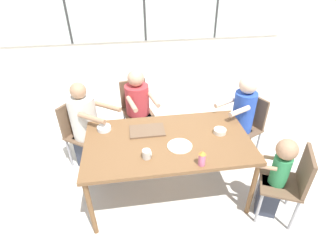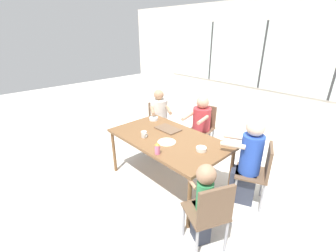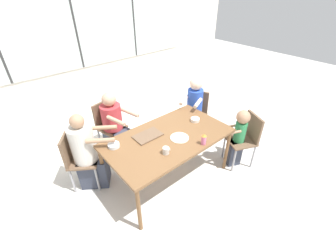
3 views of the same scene
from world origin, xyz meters
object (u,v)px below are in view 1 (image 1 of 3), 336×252
at_px(person_man_blue_shirt, 240,123).
at_px(person_toddler, 276,178).
at_px(chair_for_man_teal_shirt, 79,128).
at_px(person_woman_green_shirt, 139,112).
at_px(bowl_white_shallow, 104,128).
at_px(chair_for_man_blue_shirt, 248,122).
at_px(chair_for_toddler, 292,180).
at_px(person_man_teal_shirt, 89,132).
at_px(chair_for_woman_green_shirt, 135,104).
at_px(bowl_cereal, 220,131).
at_px(coffee_mug, 147,154).
at_px(sippy_cup, 202,158).

xyz_separation_m(person_man_blue_shirt, person_toddler, (0.01, -0.95, -0.06)).
distance_m(chair_for_man_teal_shirt, person_woman_green_shirt, 0.87).
distance_m(chair_for_man_teal_shirt, bowl_white_shallow, 0.64).
distance_m(chair_for_man_blue_shirt, chair_for_toddler, 1.07).
distance_m(person_woman_green_shirt, person_man_teal_shirt, 0.80).
relative_size(chair_for_woman_green_shirt, bowl_cereal, 6.53).
height_order(coffee_mug, bowl_white_shallow, coffee_mug).
xyz_separation_m(person_woman_green_shirt, person_toddler, (1.29, -1.55, 0.02)).
distance_m(chair_for_man_blue_shirt, coffee_mug, 1.64).
distance_m(chair_for_woman_green_shirt, chair_for_toddler, 2.31).
xyz_separation_m(chair_for_man_teal_shirt, bowl_white_shallow, (0.38, -0.44, 0.26)).
relative_size(person_toddler, bowl_white_shallow, 6.65).
relative_size(person_toddler, sippy_cup, 6.19).
distance_m(chair_for_man_teal_shirt, sippy_cup, 1.77).
height_order(chair_for_woman_green_shirt, person_woman_green_shirt, person_woman_green_shirt).
bearing_deg(bowl_white_shallow, bowl_cereal, -11.36).
bearing_deg(chair_for_man_teal_shirt, chair_for_man_blue_shirt, 119.99).
height_order(chair_for_woman_green_shirt, chair_for_toddler, same).
height_order(coffee_mug, bowl_cereal, coffee_mug).
height_order(chair_for_man_teal_shirt, person_toddler, person_toddler).
bearing_deg(person_man_blue_shirt, bowl_cereal, 109.68).
distance_m(person_man_blue_shirt, person_man_teal_shirt, 1.94).
relative_size(chair_for_man_blue_shirt, chair_for_toddler, 1.00).
bearing_deg(person_man_blue_shirt, chair_for_man_teal_shirt, 57.82).
bearing_deg(chair_for_man_teal_shirt, bowl_white_shallow, 75.57).
distance_m(person_man_blue_shirt, person_toddler, 0.95).
bearing_deg(bowl_cereal, person_man_teal_shirt, 158.23).
height_order(person_woman_green_shirt, person_man_teal_shirt, person_man_teal_shirt).
bearing_deg(person_man_teal_shirt, person_man_blue_shirt, 120.10).
distance_m(chair_for_man_teal_shirt, chair_for_toddler, 2.56).
relative_size(chair_for_man_blue_shirt, person_woman_green_shirt, 0.79).
relative_size(person_woman_green_shirt, sippy_cup, 6.94).
bearing_deg(person_toddler, bowl_white_shallow, 90.31).
height_order(chair_for_man_teal_shirt, chair_for_toddler, same).
bearing_deg(person_man_blue_shirt, sippy_cup, 114.46).
bearing_deg(chair_for_toddler, coffee_mug, 103.05).
bearing_deg(chair_for_man_blue_shirt, sippy_cup, 111.62).
distance_m(chair_for_man_teal_shirt, person_man_teal_shirt, 0.17).
height_order(person_man_blue_shirt, sippy_cup, person_man_blue_shirt).
height_order(chair_for_toddler, person_toddler, person_toddler).
xyz_separation_m(person_man_blue_shirt, bowl_cereal, (-0.44, -0.43, 0.21)).
bearing_deg(person_woman_green_shirt, person_man_blue_shirt, 141.14).
xyz_separation_m(person_man_blue_shirt, sippy_cup, (-0.77, -0.90, 0.27)).
relative_size(chair_for_man_blue_shirt, bowl_white_shallow, 5.90).
height_order(chair_for_toddler, person_woman_green_shirt, person_woman_green_shirt).
bearing_deg(coffee_mug, person_man_blue_shirt, 29.82).
bearing_deg(bowl_cereal, chair_for_woman_green_shirt, 126.04).
bearing_deg(chair_for_man_blue_shirt, person_toddler, 147.65).
distance_m(person_toddler, bowl_white_shallow, 1.89).
distance_m(person_woman_green_shirt, bowl_cereal, 1.37).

